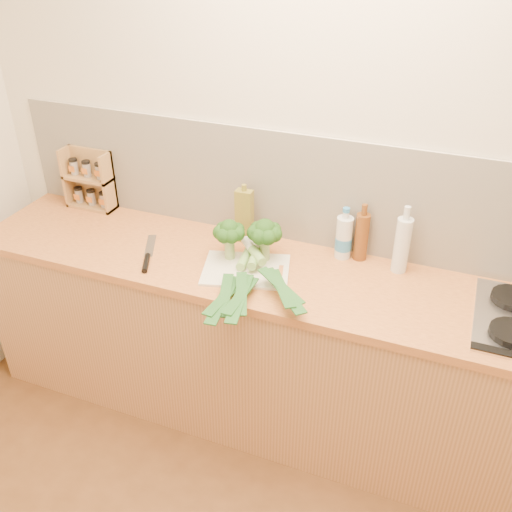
{
  "coord_description": "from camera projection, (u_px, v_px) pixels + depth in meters",
  "views": [
    {
      "loc": [
        0.58,
        -0.83,
        2.3
      ],
      "look_at": [
        -0.18,
        1.1,
        1.02
      ],
      "focal_mm": 40.0,
      "sensor_mm": 36.0,
      "label": 1
    }
  ],
  "objects": [
    {
      "name": "leek_front",
      "position": [
        241.0,
        266.0,
        2.52
      ],
      "size": [
        0.14,
        0.7,
        0.04
      ],
      "rotation": [
        0.0,
        0.0,
        0.11
      ],
      "color": "white",
      "rests_on": "chopping_board"
    },
    {
      "name": "leek_mid",
      "position": [
        251.0,
        268.0,
        2.48
      ],
      "size": [
        0.17,
        0.64,
        0.04
      ],
      "rotation": [
        0.0,
        0.0,
        0.18
      ],
      "color": "white",
      "rests_on": "chopping_board"
    },
    {
      "name": "room_shell",
      "position": [
        323.0,
        194.0,
        2.61
      ],
      "size": [
        3.5,
        3.5,
        3.5
      ],
      "color": "beige",
      "rests_on": "ground"
    },
    {
      "name": "counter",
      "position": [
        297.0,
        353.0,
        2.76
      ],
      "size": [
        3.2,
        0.62,
        0.9
      ],
      "color": "#B77F4C",
      "rests_on": "ground"
    },
    {
      "name": "oil_tin",
      "position": [
        244.0,
        216.0,
        2.72
      ],
      "size": [
        0.08,
        0.05,
        0.3
      ],
      "color": "olive",
      "rests_on": "counter"
    },
    {
      "name": "chopping_board",
      "position": [
        246.0,
        270.0,
        2.55
      ],
      "size": [
        0.44,
        0.37,
        0.01
      ],
      "primitive_type": "cube",
      "rotation": [
        0.0,
        0.0,
        0.27
      ],
      "color": "beige",
      "rests_on": "counter"
    },
    {
      "name": "broccoli_right",
      "position": [
        265.0,
        233.0,
        2.55
      ],
      "size": [
        0.16,
        0.16,
        0.2
      ],
      "color": "#8EAD65",
      "rests_on": "chopping_board"
    },
    {
      "name": "broccoli_left",
      "position": [
        229.0,
        232.0,
        2.56
      ],
      "size": [
        0.15,
        0.15,
        0.2
      ],
      "color": "#8EAD65",
      "rests_on": "chopping_board"
    },
    {
      "name": "amber_bottle",
      "position": [
        362.0,
        236.0,
        2.58
      ],
      "size": [
        0.06,
        0.06,
        0.28
      ],
      "color": "#613512",
      "rests_on": "counter"
    },
    {
      "name": "spice_rack",
      "position": [
        91.0,
        182.0,
        3.03
      ],
      "size": [
        0.27,
        0.11,
        0.32
      ],
      "color": "#B0824B",
      "rests_on": "counter"
    },
    {
      "name": "chefs_knife",
      "position": [
        147.0,
        259.0,
        2.63
      ],
      "size": [
        0.17,
        0.33,
        0.03
      ],
      "rotation": [
        0.0,
        0.0,
        0.42
      ],
      "color": "silver",
      "rests_on": "counter"
    },
    {
      "name": "leek_back",
      "position": [
        265.0,
        266.0,
        2.46
      ],
      "size": [
        0.45,
        0.48,
        0.04
      ],
      "rotation": [
        0.0,
        0.0,
        0.75
      ],
      "color": "white",
      "rests_on": "chopping_board"
    },
    {
      "name": "glass_bottle",
      "position": [
        402.0,
        244.0,
        2.49
      ],
      "size": [
        0.07,
        0.07,
        0.32
      ],
      "color": "silver",
      "rests_on": "counter"
    },
    {
      "name": "water_bottle",
      "position": [
        344.0,
        238.0,
        2.61
      ],
      "size": [
        0.08,
        0.08,
        0.23
      ],
      "color": "silver",
      "rests_on": "counter"
    }
  ]
}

